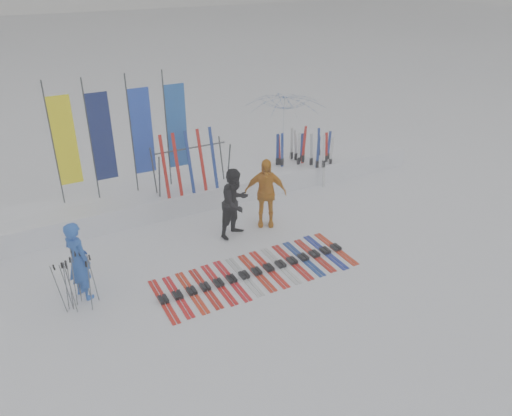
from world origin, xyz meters
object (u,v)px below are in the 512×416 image
tent_canopy (285,128)px  person_black (235,203)px  ski_row (257,272)px  ski_rack (191,162)px  person_yellow (265,193)px  person_blue (78,261)px

tent_canopy → person_black: bearing=-134.3°
ski_row → ski_rack: ski_rack is taller
ski_rack → person_yellow: bearing=-54.6°
person_blue → person_black: size_ratio=0.97×
person_blue → tent_canopy: size_ratio=0.66×
person_blue → tent_canopy: (7.59, 4.55, 0.33)m
person_blue → ski_row: 3.81m
person_black → ski_rack: (-0.37, 1.94, 0.48)m
tent_canopy → ski_rack: size_ratio=1.31×
person_black → person_yellow: person_yellow is taller
person_yellow → tent_canopy: 4.54m
person_yellow → tent_canopy: tent_canopy is taller
person_yellow → ski_row: (-1.27, -1.91, -0.89)m
person_blue → person_yellow: person_yellow is taller
tent_canopy → ski_rack: (-4.02, -1.79, 0.18)m
tent_canopy → person_yellow: bearing=-127.0°
person_blue → ski_rack: 4.54m
person_black → person_yellow: bearing=-15.5°
person_yellow → person_blue: bearing=-140.3°
person_black → tent_canopy: size_ratio=0.68×
person_blue → ski_row: size_ratio=0.38×
person_blue → ski_row: person_blue is taller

